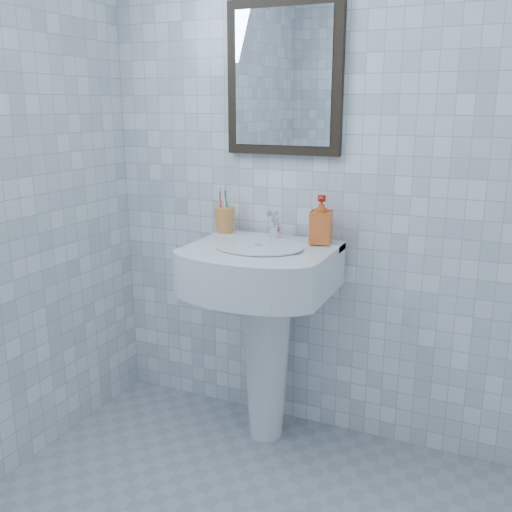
% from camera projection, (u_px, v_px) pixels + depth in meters
% --- Properties ---
extents(wall_back, '(2.20, 0.02, 2.50)m').
position_uv_depth(wall_back, '(345.00, 154.00, 2.32)').
color(wall_back, white).
rests_on(wall_back, ground).
extents(washbasin, '(0.59, 0.43, 0.90)m').
position_uv_depth(washbasin, '(264.00, 310.00, 2.41)').
color(washbasin, white).
rests_on(washbasin, ground).
extents(faucet, '(0.05, 0.11, 0.13)m').
position_uv_depth(faucet, '(274.00, 227.00, 2.42)').
color(faucet, silver).
rests_on(faucet, washbasin).
extents(toothbrush_cup, '(0.12, 0.12, 0.11)m').
position_uv_depth(toothbrush_cup, '(225.00, 220.00, 2.53)').
color(toothbrush_cup, orange).
rests_on(toothbrush_cup, washbasin).
extents(soap_dispenser, '(0.10, 0.10, 0.20)m').
position_uv_depth(soap_dispenser, '(321.00, 220.00, 2.32)').
color(soap_dispenser, red).
rests_on(soap_dispenser, washbasin).
extents(wall_mirror, '(0.50, 0.04, 0.62)m').
position_uv_depth(wall_mirror, '(284.00, 78.00, 2.34)').
color(wall_mirror, black).
rests_on(wall_mirror, wall_back).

